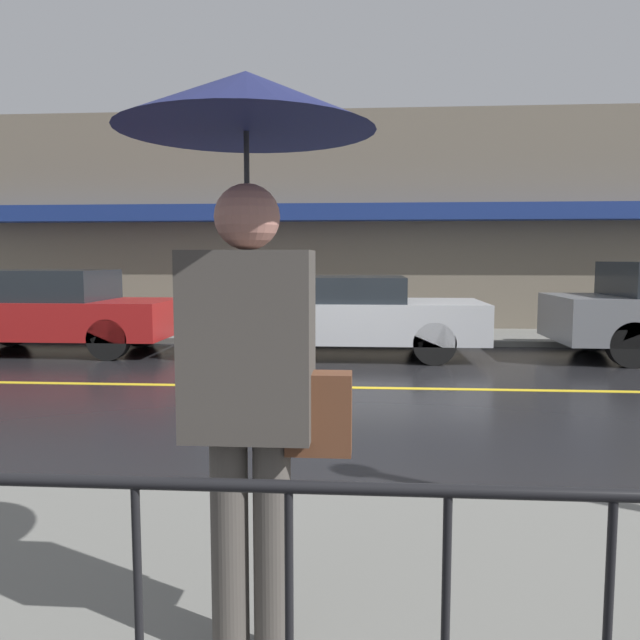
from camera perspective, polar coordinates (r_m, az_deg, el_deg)
ground_plane at (r=7.90m, az=2.66°, el=-6.20°), size 80.00×80.00×0.00m
sidewalk_near at (r=3.05m, az=-0.15°, el=-25.27°), size 28.00×2.58×0.11m
sidewalk_far at (r=12.72m, az=3.24°, el=-1.45°), size 28.00×2.11×0.11m
lane_marking at (r=7.90m, az=2.66°, el=-6.17°), size 25.20×0.12×0.01m
building_storefront at (r=13.82m, az=3.38°, el=8.95°), size 28.00×0.85×4.81m
railing_foreground at (r=1.83m, az=-2.83°, el=-24.42°), size 12.00×0.04×0.94m
pedestrian at (r=2.27m, az=-6.48°, el=7.77°), size 0.92×0.92×2.17m
car_red at (r=11.70m, az=-23.20°, el=0.83°), size 4.01×1.72×1.43m
car_silver at (r=10.41m, az=1.90°, el=0.57°), size 4.59×1.86×1.33m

